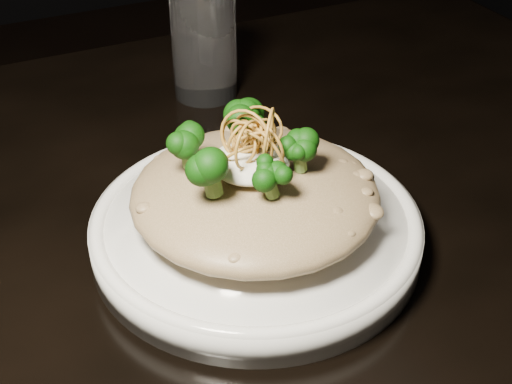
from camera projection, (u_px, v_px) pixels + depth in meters
table at (232, 270)px, 0.72m from camera, size 1.10×0.80×0.75m
plate at (256, 230)px, 0.61m from camera, size 0.28×0.28×0.03m
risotto at (255, 194)px, 0.59m from camera, size 0.21×0.21×0.05m
broccoli at (248, 147)px, 0.56m from camera, size 0.13×0.13×0.05m
cheese at (250, 162)px, 0.57m from camera, size 0.06×0.06×0.02m
shallots at (253, 132)px, 0.56m from camera, size 0.05×0.05×0.03m
drinking_glass at (204, 42)px, 0.81m from camera, size 0.08×0.08×0.13m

